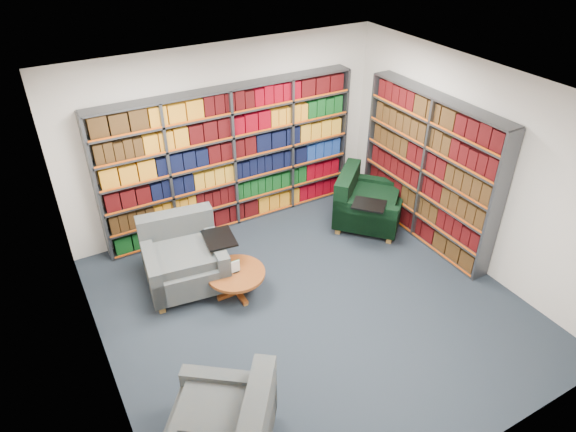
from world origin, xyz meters
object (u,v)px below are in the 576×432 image
chair_teal_left (183,258)px  coffee_table (236,276)px  chair_teal_front (229,429)px  chair_green_right (364,204)px

chair_teal_left → coffee_table: bearing=-50.9°
chair_teal_front → coffee_table: chair_teal_front is taller
chair_green_right → chair_teal_front: size_ratio=1.04×
chair_teal_left → chair_teal_front: (-0.50, -2.65, -0.03)m
chair_teal_left → chair_teal_front: bearing=-100.8°
chair_green_right → chair_teal_left: bearing=179.0°
chair_teal_front → coffee_table: bearing=63.9°
chair_teal_left → coffee_table: 0.79m
chair_green_right → coffee_table: 2.53m
chair_teal_left → coffee_table: (0.50, -0.61, -0.08)m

